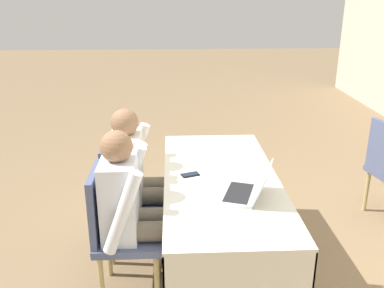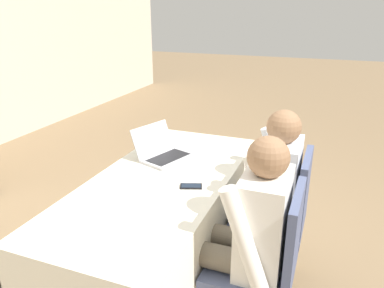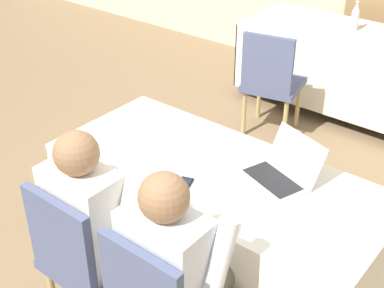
{
  "view_description": "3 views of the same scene",
  "coord_description": "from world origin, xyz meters",
  "views": [
    {
      "loc": [
        2.69,
        -0.33,
        1.97
      ],
      "look_at": [
        0.0,
        -0.2,
        0.98
      ],
      "focal_mm": 40.0,
      "sensor_mm": 36.0,
      "label": 1
    },
    {
      "loc": [
        -1.85,
        -0.92,
        1.72
      ],
      "look_at": [
        0.0,
        -0.2,
        0.98
      ],
      "focal_mm": 35.0,
      "sensor_mm": 36.0,
      "label": 2
    },
    {
      "loc": [
        1.33,
        -1.85,
        2.26
      ],
      "look_at": [
        0.0,
        -0.2,
        0.98
      ],
      "focal_mm": 50.0,
      "sensor_mm": 36.0,
      "label": 3
    }
  ],
  "objects": [
    {
      "name": "paper_beside_laptop",
      "position": [
        0.16,
        -0.09,
        0.73
      ],
      "size": [
        0.22,
        0.3,
        0.0
      ],
      "rotation": [
        0.0,
        0.0,
        0.03
      ],
      "color": "white",
      "rests_on": "conference_table_near"
    },
    {
      "name": "conference_table_near",
      "position": [
        0.0,
        0.0,
        0.56
      ],
      "size": [
        1.78,
        0.79,
        0.73
      ],
      "color": "silver",
      "rests_on": "ground_plane"
    },
    {
      "name": "ground_plane",
      "position": [
        0.0,
        0.0,
        0.0
      ],
      "size": [
        24.0,
        24.0,
        0.0
      ],
      "primitive_type": "plane",
      "color": "#846B4C"
    },
    {
      "name": "paper_centre_table",
      "position": [
        0.5,
        -0.09,
        0.73
      ],
      "size": [
        0.31,
        0.36,
        0.0
      ],
      "rotation": [
        0.0,
        0.0,
        0.41
      ],
      "color": "white",
      "rests_on": "conference_table_near"
    },
    {
      "name": "laptop",
      "position": [
        0.3,
        0.12,
        0.77
      ],
      "size": [
        0.41,
        0.39,
        0.22
      ],
      "rotation": [
        0.0,
        0.0,
        -0.33
      ],
      "color": "#B7B7BC",
      "rests_on": "conference_table_near"
    },
    {
      "name": "chair_near_right",
      "position": [
        0.25,
        -0.7,
        0.5
      ],
      "size": [
        0.44,
        0.44,
        0.9
      ],
      "rotation": [
        0.0,
        0.0,
        3.14
      ],
      "color": "tan",
      "rests_on": "ground_plane"
    },
    {
      "name": "chair_near_left",
      "position": [
        -0.25,
        -0.7,
        0.5
      ],
      "size": [
        0.44,
        0.44,
        0.9
      ],
      "rotation": [
        0.0,
        0.0,
        3.14
      ],
      "color": "tan",
      "rests_on": "ground_plane"
    },
    {
      "name": "person_white_shirt",
      "position": [
        0.25,
        -0.6,
        0.66
      ],
      "size": [
        0.5,
        0.52,
        1.16
      ],
      "rotation": [
        0.0,
        0.0,
        3.14
      ],
      "color": "#665B4C",
      "rests_on": "ground_plane"
    },
    {
      "name": "person_checkered_shirt",
      "position": [
        -0.25,
        -0.6,
        0.66
      ],
      "size": [
        0.5,
        0.52,
        1.16
      ],
      "rotation": [
        0.0,
        0.0,
        3.14
      ],
      "color": "#665B4C",
      "rests_on": "ground_plane"
    },
    {
      "name": "cell_phone",
      "position": [
        -0.04,
        -0.21,
        0.74
      ],
      "size": [
        0.1,
        0.14,
        0.01
      ],
      "rotation": [
        0.0,
        0.0,
        0.35
      ],
      "color": "black",
      "rests_on": "conference_table_near"
    }
  ]
}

